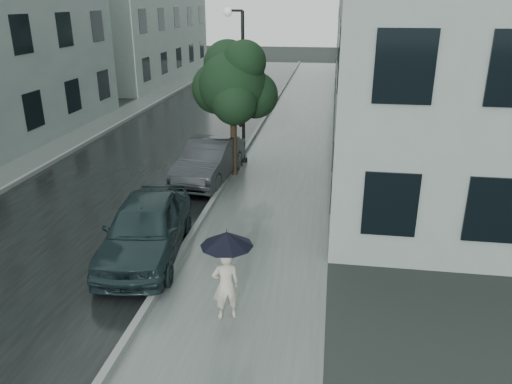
% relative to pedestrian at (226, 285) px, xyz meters
% --- Properties ---
extents(ground, '(120.00, 120.00, 0.00)m').
position_rel_pedestrian_xyz_m(ground, '(-0.06, 1.00, -0.74)').
color(ground, black).
rests_on(ground, ground).
extents(sidewalk, '(3.50, 60.00, 0.01)m').
position_rel_pedestrian_xyz_m(sidewalk, '(0.19, 13.00, -0.74)').
color(sidewalk, slate).
rests_on(sidewalk, ground).
extents(kerb_near, '(0.15, 60.00, 0.15)m').
position_rel_pedestrian_xyz_m(kerb_near, '(-1.64, 13.00, -0.67)').
color(kerb_near, slate).
rests_on(kerb_near, ground).
extents(asphalt_road, '(6.85, 60.00, 0.00)m').
position_rel_pedestrian_xyz_m(asphalt_road, '(-5.14, 13.00, -0.74)').
color(asphalt_road, black).
rests_on(asphalt_road, ground).
extents(kerb_far, '(0.15, 60.00, 0.15)m').
position_rel_pedestrian_xyz_m(kerb_far, '(-8.64, 13.00, -0.67)').
color(kerb_far, slate).
rests_on(kerb_far, ground).
extents(sidewalk_far, '(1.70, 60.00, 0.01)m').
position_rel_pedestrian_xyz_m(sidewalk_far, '(-9.56, 13.00, -0.74)').
color(sidewalk_far, '#4C5451').
rests_on(sidewalk_far, ground).
extents(building_near, '(7.02, 36.00, 9.00)m').
position_rel_pedestrian_xyz_m(building_near, '(5.41, 20.50, 3.76)').
color(building_near, gray).
rests_on(building_near, ground).
extents(building_far_b, '(7.02, 18.00, 8.00)m').
position_rel_pedestrian_xyz_m(building_far_b, '(-13.84, 31.00, 3.26)').
color(building_far_b, gray).
rests_on(building_far_b, ground).
extents(pedestrian, '(0.63, 0.53, 1.46)m').
position_rel_pedestrian_xyz_m(pedestrian, '(0.00, 0.00, 0.00)').
color(pedestrian, beige).
rests_on(pedestrian, sidewalk).
extents(umbrella, '(1.18, 1.18, 0.97)m').
position_rel_pedestrian_xyz_m(umbrella, '(0.04, 0.01, 0.98)').
color(umbrella, black).
rests_on(umbrella, ground).
extents(street_tree, '(3.02, 2.74, 4.68)m').
position_rel_pedestrian_xyz_m(street_tree, '(-1.51, 8.61, 2.46)').
color(street_tree, '#332619').
rests_on(street_tree, ground).
extents(lamp_post, '(0.84, 0.39, 5.62)m').
position_rel_pedestrian_xyz_m(lamp_post, '(-1.57, 10.03, 2.46)').
color(lamp_post, black).
rests_on(lamp_post, ground).
extents(car_near, '(2.25, 4.51, 1.48)m').
position_rel_pedestrian_xyz_m(car_near, '(-2.44, 2.23, 0.00)').
color(car_near, '#1A2A2D').
rests_on(car_near, ground).
extents(car_far, '(1.80, 4.32, 1.39)m').
position_rel_pedestrian_xyz_m(car_far, '(-2.26, 7.85, -0.04)').
color(car_far, '#26282B').
rests_on(car_far, ground).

